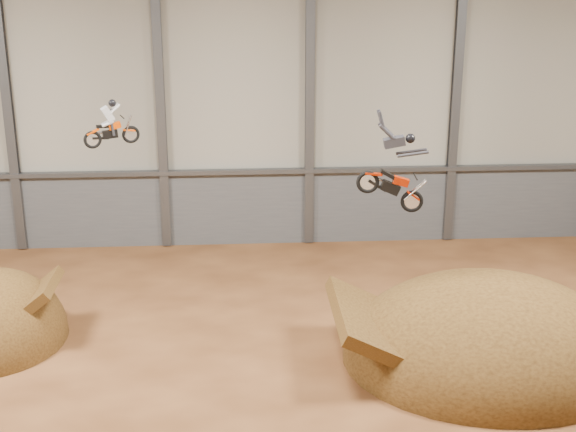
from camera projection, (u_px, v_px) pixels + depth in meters
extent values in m
plane|color=#502B15|center=(241.00, 415.00, 23.88)|extent=(40.00, 40.00, 0.00)
cube|color=#9F9C8D|center=(235.00, 96.00, 35.91)|extent=(40.00, 0.10, 14.00)
cube|color=#53555A|center=(238.00, 208.00, 37.46)|extent=(39.80, 0.18, 3.50)
cube|color=#47494F|center=(237.00, 172.00, 36.75)|extent=(39.80, 0.35, 0.20)
cube|color=#47494F|center=(7.00, 99.00, 35.11)|extent=(0.40, 0.36, 13.90)
cube|color=#47494F|center=(160.00, 98.00, 35.52)|extent=(0.40, 0.36, 13.90)
cube|color=#47494F|center=(310.00, 96.00, 35.93)|extent=(0.40, 0.36, 13.90)
cube|color=#47494F|center=(456.00, 94.00, 36.33)|extent=(0.40, 0.36, 13.90)
ellipsoid|color=#3A240E|center=(486.00, 358.00, 27.23)|extent=(9.77, 8.64, 5.64)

